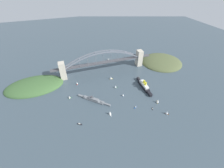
{
  "coord_description": "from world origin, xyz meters",
  "views": [
    {
      "loc": [
        101.31,
        380.56,
        251.47
      ],
      "look_at": [
        0.0,
        79.81,
        8.0
      ],
      "focal_mm": 24.14,
      "sensor_mm": 36.0,
      "label": 1
    }
  ],
  "objects_px": {
    "small_boat_2": "(110,113)",
    "harbor_arch_bridge": "(103,63)",
    "ocean_liner": "(144,86)",
    "naval_cruiser": "(93,100)",
    "small_boat_4": "(69,97)",
    "small_boat_7": "(77,83)",
    "small_boat_9": "(153,109)",
    "seaplane_taxiing_near_bridge": "(108,59)",
    "small_boat_8": "(158,101)",
    "small_boat_1": "(111,78)",
    "small_boat_0": "(123,95)",
    "small_boat_3": "(167,113)",
    "small_boat_10": "(115,87)",
    "small_boat_5": "(80,124)",
    "small_boat_6": "(135,107)"
  },
  "relations": [
    {
      "from": "small_boat_2",
      "to": "harbor_arch_bridge",
      "type": "bearing_deg",
      "value": -101.7
    },
    {
      "from": "ocean_liner",
      "to": "naval_cruiser",
      "type": "relative_size",
      "value": 1.19
    },
    {
      "from": "small_boat_4",
      "to": "small_boat_7",
      "type": "relative_size",
      "value": 1.03
    },
    {
      "from": "small_boat_2",
      "to": "small_boat_9",
      "type": "xyz_separation_m",
      "value": [
        -96.1,
        15.83,
        -3.89
      ]
    },
    {
      "from": "harbor_arch_bridge",
      "to": "seaplane_taxiing_near_bridge",
      "type": "height_order",
      "value": "harbor_arch_bridge"
    },
    {
      "from": "ocean_liner",
      "to": "small_boat_8",
      "type": "bearing_deg",
      "value": 92.84
    },
    {
      "from": "naval_cruiser",
      "to": "small_boat_8",
      "type": "distance_m",
      "value": 151.96
    },
    {
      "from": "naval_cruiser",
      "to": "small_boat_1",
      "type": "xyz_separation_m",
      "value": [
        -67.19,
        -71.06,
        1.12
      ]
    },
    {
      "from": "small_boat_2",
      "to": "small_boat_8",
      "type": "distance_m",
      "value": 117.41
    },
    {
      "from": "naval_cruiser",
      "to": "small_boat_2",
      "type": "height_order",
      "value": "naval_cruiser"
    },
    {
      "from": "small_boat_0",
      "to": "small_boat_4",
      "type": "bearing_deg",
      "value": -14.85
    },
    {
      "from": "small_boat_0",
      "to": "small_boat_9",
      "type": "relative_size",
      "value": 1.01
    },
    {
      "from": "small_boat_2",
      "to": "seaplane_taxiing_near_bridge",
      "type": "bearing_deg",
      "value": -106.6
    },
    {
      "from": "small_boat_3",
      "to": "small_boat_7",
      "type": "bearing_deg",
      "value": -45.09
    },
    {
      "from": "small_boat_7",
      "to": "small_boat_3",
      "type": "bearing_deg",
      "value": 134.91
    },
    {
      "from": "harbor_arch_bridge",
      "to": "small_boat_4",
      "type": "relative_size",
      "value": 37.31
    },
    {
      "from": "small_boat_8",
      "to": "small_boat_9",
      "type": "relative_size",
      "value": 1.41
    },
    {
      "from": "small_boat_1",
      "to": "small_boat_3",
      "type": "bearing_deg",
      "value": 114.51
    },
    {
      "from": "small_boat_1",
      "to": "small_boat_10",
      "type": "distance_m",
      "value": 41.5
    },
    {
      "from": "ocean_liner",
      "to": "small_boat_10",
      "type": "bearing_deg",
      "value": -17.5
    },
    {
      "from": "small_boat_0",
      "to": "small_boat_8",
      "type": "relative_size",
      "value": 0.72
    },
    {
      "from": "small_boat_0",
      "to": "small_boat_1",
      "type": "xyz_separation_m",
      "value": [
        6.07,
        -78.57,
        0.55
      ]
    },
    {
      "from": "small_boat_1",
      "to": "small_boat_9",
      "type": "bearing_deg",
      "value": 110.76
    },
    {
      "from": "small_boat_1",
      "to": "small_boat_8",
      "type": "bearing_deg",
      "value": 120.56
    },
    {
      "from": "small_boat_1",
      "to": "small_boat_2",
      "type": "bearing_deg",
      "value": 70.95
    },
    {
      "from": "small_boat_5",
      "to": "small_boat_10",
      "type": "distance_m",
      "value": 140.65
    },
    {
      "from": "small_boat_4",
      "to": "small_boat_6",
      "type": "bearing_deg",
      "value": 150.5
    },
    {
      "from": "small_boat_2",
      "to": "small_boat_3",
      "type": "height_order",
      "value": "small_boat_2"
    },
    {
      "from": "small_boat_10",
      "to": "naval_cruiser",
      "type": "bearing_deg",
      "value": 23.94
    },
    {
      "from": "seaplane_taxiing_near_bridge",
      "to": "small_boat_9",
      "type": "distance_m",
      "value": 252.39
    },
    {
      "from": "seaplane_taxiing_near_bridge",
      "to": "small_boat_0",
      "type": "bearing_deg",
      "value": 83.64
    },
    {
      "from": "small_boat_1",
      "to": "small_boat_2",
      "type": "distance_m",
      "value": 131.58
    },
    {
      "from": "small_boat_5",
      "to": "small_boat_6",
      "type": "height_order",
      "value": "small_boat_5"
    },
    {
      "from": "small_boat_0",
      "to": "small_boat_10",
      "type": "xyz_separation_m",
      "value": [
        6.67,
        -37.07,
        0.4
      ]
    },
    {
      "from": "small_boat_6",
      "to": "ocean_liner",
      "type": "bearing_deg",
      "value": -131.66
    },
    {
      "from": "small_boat_2",
      "to": "small_boat_5",
      "type": "height_order",
      "value": "small_boat_2"
    },
    {
      "from": "small_boat_6",
      "to": "small_boat_8",
      "type": "xyz_separation_m",
      "value": [
        -55.98,
        2.42,
        4.28
      ]
    },
    {
      "from": "harbor_arch_bridge",
      "to": "small_boat_9",
      "type": "bearing_deg",
      "value": 107.99
    },
    {
      "from": "small_boat_0",
      "to": "naval_cruiser",
      "type": "bearing_deg",
      "value": -5.85
    },
    {
      "from": "small_boat_2",
      "to": "small_boat_8",
      "type": "xyz_separation_m",
      "value": [
        -117.4,
        1.72,
        0.34
      ]
    },
    {
      "from": "small_boat_4",
      "to": "small_boat_5",
      "type": "xyz_separation_m",
      "value": [
        -10.9,
        85.17,
        -2.98
      ]
    },
    {
      "from": "small_boat_1",
      "to": "harbor_arch_bridge",
      "type": "bearing_deg",
      "value": -80.85
    },
    {
      "from": "naval_cruiser",
      "to": "small_boat_8",
      "type": "bearing_deg",
      "value": 158.77
    },
    {
      "from": "ocean_liner",
      "to": "small_boat_0",
      "type": "bearing_deg",
      "value": 12.42
    },
    {
      "from": "small_boat_7",
      "to": "small_boat_10",
      "type": "height_order",
      "value": "small_boat_10"
    },
    {
      "from": "seaplane_taxiing_near_bridge",
      "to": "small_boat_8",
      "type": "xyz_separation_m",
      "value": [
        -47.28,
        236.92,
        2.57
      ]
    },
    {
      "from": "small_boat_2",
      "to": "small_boat_5",
      "type": "bearing_deg",
      "value": 4.93
    },
    {
      "from": "small_boat_5",
      "to": "small_boat_10",
      "type": "xyz_separation_m",
      "value": [
        -109.16,
        -88.63,
        3.15
      ]
    },
    {
      "from": "ocean_liner",
      "to": "seaplane_taxiing_near_bridge",
      "type": "distance_m",
      "value": 180.56
    },
    {
      "from": "small_boat_7",
      "to": "small_boat_10",
      "type": "relative_size",
      "value": 0.85
    }
  ]
}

